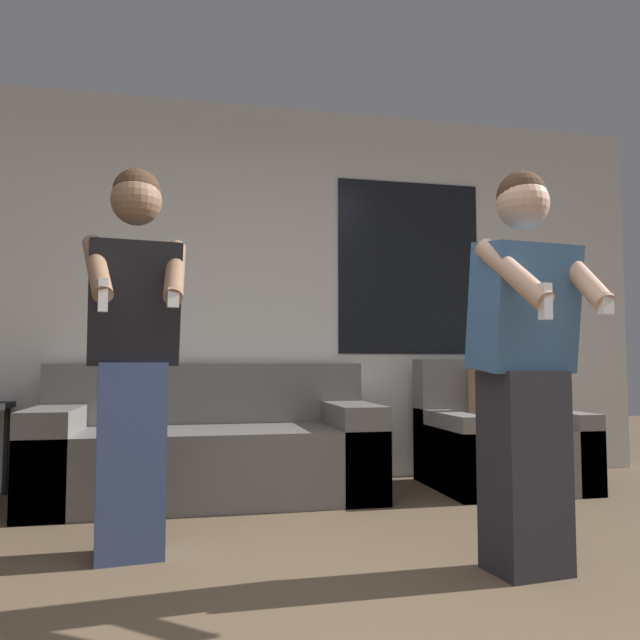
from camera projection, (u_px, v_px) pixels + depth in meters
name	position (u px, v px, depth m)	size (l,w,h in m)	color
wall_back	(265.00, 290.00, 4.48)	(5.91, 0.07, 2.70)	silver
couch	(209.00, 450.00, 3.87)	(2.06, 0.87, 0.83)	slate
armchair	(499.00, 443.00, 4.23)	(0.96, 0.84, 0.86)	slate
person_left	(133.00, 354.00, 2.71)	(0.44, 0.53, 1.69)	#384770
person_right	(525.00, 364.00, 2.52)	(0.45, 0.51, 1.62)	#28282D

